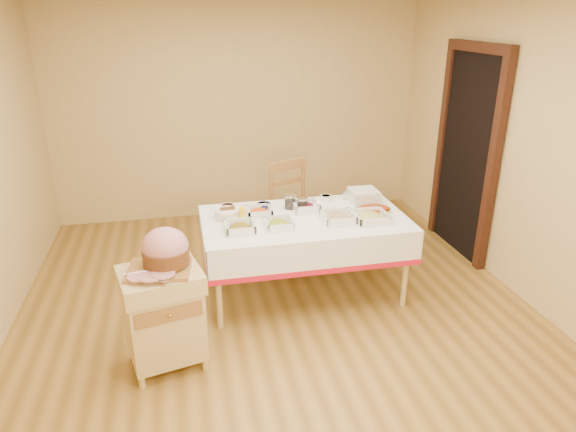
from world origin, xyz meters
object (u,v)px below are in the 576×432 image
at_px(butcher_cart, 164,313).
at_px(ham_on_board, 164,252).
at_px(preserve_jar_right, 303,205).
at_px(bread_basket, 228,214).
at_px(dining_chair, 296,211).
at_px(mustard_bottle, 242,214).
at_px(preserve_jar_left, 290,202).
at_px(plate_stack, 363,196).
at_px(dining_table, 304,234).
at_px(brass_platter, 373,210).

bearing_deg(butcher_cart, ham_on_board, 38.04).
relative_size(preserve_jar_right, bread_basket, 0.54).
relative_size(dining_chair, bread_basket, 4.70).
bearing_deg(bread_basket, mustard_bottle, -46.78).
height_order(dining_chair, bread_basket, dining_chair).
distance_m(preserve_jar_left, mustard_bottle, 0.54).
relative_size(butcher_cart, mustard_bottle, 4.70).
xyz_separation_m(ham_on_board, preserve_jar_right, (1.23, 0.96, -0.10)).
xyz_separation_m(preserve_jar_left, plate_stack, (0.73, 0.02, 0.00)).
bearing_deg(mustard_bottle, ham_on_board, -129.32).
distance_m(dining_table, plate_stack, 0.74).
bearing_deg(brass_platter, bread_basket, 174.29).
distance_m(dining_chair, ham_on_board, 2.03).
bearing_deg(bread_basket, dining_chair, 38.18).
bearing_deg(preserve_jar_left, mustard_bottle, -153.20).
height_order(dining_table, bread_basket, bread_basket).
bearing_deg(bread_basket, plate_stack, 5.84).
relative_size(dining_chair, plate_stack, 4.05).
xyz_separation_m(ham_on_board, preserve_jar_left, (1.13, 1.03, -0.09)).
xyz_separation_m(preserve_jar_right, brass_platter, (0.62, -0.18, -0.03)).
height_order(butcher_cart, brass_platter, brass_platter).
height_order(preserve_jar_left, plate_stack, preserve_jar_left).
height_order(butcher_cart, dining_chair, dining_chair).
bearing_deg(dining_table, mustard_bottle, 179.28).
bearing_deg(butcher_cart, bread_basket, 58.64).
xyz_separation_m(butcher_cart, bread_basket, (0.58, 0.95, 0.36)).
xyz_separation_m(ham_on_board, plate_stack, (1.85, 1.05, -0.09)).
xyz_separation_m(dining_table, preserve_jar_left, (-0.08, 0.25, 0.22)).
height_order(dining_table, dining_chair, dining_chair).
relative_size(preserve_jar_left, brass_platter, 0.41).
bearing_deg(preserve_jar_left, butcher_cart, -137.68).
distance_m(preserve_jar_right, brass_platter, 0.65).
relative_size(ham_on_board, brass_platter, 1.39).
relative_size(dining_table, bread_basket, 8.19).
xyz_separation_m(preserve_jar_left, bread_basket, (-0.59, -0.12, -0.02)).
bearing_deg(dining_table, dining_chair, 82.64).
distance_m(butcher_cart, plate_stack, 2.22).
height_order(butcher_cart, preserve_jar_right, preserve_jar_right).
xyz_separation_m(bread_basket, brass_platter, (1.32, -0.13, -0.02)).
distance_m(dining_chair, preserve_jar_right, 0.62).
xyz_separation_m(ham_on_board, brass_platter, (1.85, 0.78, -0.13)).
bearing_deg(preserve_jar_right, brass_platter, -15.98).
bearing_deg(plate_stack, butcher_cart, -150.29).
relative_size(preserve_jar_right, brass_platter, 0.37).
bearing_deg(bread_basket, dining_table, -10.94).
bearing_deg(preserve_jar_right, dining_chair, 83.15).
height_order(dining_table, plate_stack, plate_stack).
bearing_deg(bread_basket, butcher_cart, -121.36).
height_order(dining_table, preserve_jar_left, preserve_jar_left).
bearing_deg(dining_chair, preserve_jar_left, -109.45).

